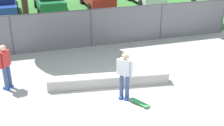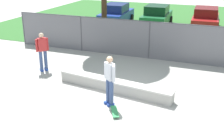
{
  "view_description": "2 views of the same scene",
  "coord_description": "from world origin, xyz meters",
  "px_view_note": "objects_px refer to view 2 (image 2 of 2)",
  "views": [
    {
      "loc": [
        -3.27,
        -9.51,
        5.91
      ],
      "look_at": [
        -0.1,
        1.14,
        0.82
      ],
      "focal_mm": 49.26,
      "sensor_mm": 36.0,
      "label": 1
    },
    {
      "loc": [
        3.25,
        -8.72,
        4.86
      ],
      "look_at": [
        -0.44,
        0.98,
        1.11
      ],
      "focal_mm": 45.5,
      "sensor_mm": 36.0,
      "label": 2
    }
  ],
  "objects_px": {
    "concrete_ledge": "(113,85)",
    "car_green": "(157,16)",
    "skateboarder": "(110,79)",
    "car_blue": "(116,14)",
    "skateboard": "(115,112)",
    "car_red": "(205,19)",
    "bystander": "(42,50)"
  },
  "relations": [
    {
      "from": "concrete_ledge",
      "to": "bystander",
      "type": "height_order",
      "value": "bystander"
    },
    {
      "from": "bystander",
      "to": "car_blue",
      "type": "bearing_deg",
      "value": 92.02
    },
    {
      "from": "skateboarder",
      "to": "car_red",
      "type": "distance_m",
      "value": 13.65
    },
    {
      "from": "car_red",
      "to": "concrete_ledge",
      "type": "bearing_deg",
      "value": -102.01
    },
    {
      "from": "concrete_ledge",
      "to": "car_green",
      "type": "height_order",
      "value": "car_green"
    },
    {
      "from": "skateboarder",
      "to": "car_blue",
      "type": "bearing_deg",
      "value": 109.06
    },
    {
      "from": "skateboarder",
      "to": "car_red",
      "type": "relative_size",
      "value": 0.43
    },
    {
      "from": "concrete_ledge",
      "to": "skateboard",
      "type": "bearing_deg",
      "value": -68.03
    },
    {
      "from": "car_blue",
      "to": "car_red",
      "type": "bearing_deg",
      "value": 4.47
    },
    {
      "from": "skateboarder",
      "to": "car_blue",
      "type": "height_order",
      "value": "skateboarder"
    },
    {
      "from": "car_blue",
      "to": "car_green",
      "type": "relative_size",
      "value": 1.0
    },
    {
      "from": "car_blue",
      "to": "car_red",
      "type": "height_order",
      "value": "same"
    },
    {
      "from": "car_blue",
      "to": "skateboarder",
      "type": "bearing_deg",
      "value": -70.94
    },
    {
      "from": "skateboard",
      "to": "car_green",
      "type": "distance_m",
      "value": 13.91
    },
    {
      "from": "car_red",
      "to": "skateboarder",
      "type": "bearing_deg",
      "value": -99.93
    },
    {
      "from": "skateboard",
      "to": "car_red",
      "type": "height_order",
      "value": "car_red"
    },
    {
      "from": "car_red",
      "to": "bystander",
      "type": "height_order",
      "value": "bystander"
    },
    {
      "from": "car_green",
      "to": "skateboard",
      "type": "bearing_deg",
      "value": -83.25
    },
    {
      "from": "skateboard",
      "to": "car_blue",
      "type": "relative_size",
      "value": 0.19
    },
    {
      "from": "car_blue",
      "to": "car_green",
      "type": "xyz_separation_m",
      "value": [
        3.22,
        0.34,
        0.0
      ]
    },
    {
      "from": "skateboarder",
      "to": "car_green",
      "type": "xyz_separation_m",
      "value": [
        -1.24,
        13.26,
        -0.17
      ]
    },
    {
      "from": "concrete_ledge",
      "to": "bystander",
      "type": "xyz_separation_m",
      "value": [
        -3.81,
        0.9,
        0.77
      ]
    },
    {
      "from": "car_blue",
      "to": "bystander",
      "type": "bearing_deg",
      "value": -87.98
    },
    {
      "from": "car_green",
      "to": "car_red",
      "type": "relative_size",
      "value": 1.0
    },
    {
      "from": "car_red",
      "to": "bystander",
      "type": "xyz_separation_m",
      "value": [
        -6.43,
        -11.45,
        0.17
      ]
    },
    {
      "from": "concrete_ledge",
      "to": "car_red",
      "type": "xyz_separation_m",
      "value": [
        2.63,
        12.34,
        0.6
      ]
    },
    {
      "from": "car_red",
      "to": "bystander",
      "type": "bearing_deg",
      "value": -119.34
    },
    {
      "from": "skateboarder",
      "to": "bystander",
      "type": "bearing_deg",
      "value": 153.88
    },
    {
      "from": "car_green",
      "to": "car_red",
      "type": "distance_m",
      "value": 3.6
    },
    {
      "from": "concrete_ledge",
      "to": "car_green",
      "type": "distance_m",
      "value": 12.21
    },
    {
      "from": "skateboard",
      "to": "car_red",
      "type": "xyz_separation_m",
      "value": [
        1.96,
        13.98,
        0.77
      ]
    },
    {
      "from": "car_green",
      "to": "car_red",
      "type": "height_order",
      "value": "same"
    }
  ]
}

